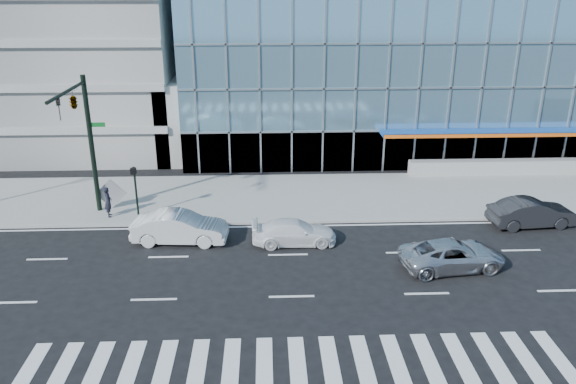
% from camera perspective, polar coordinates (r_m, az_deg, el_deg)
% --- Properties ---
extents(ground, '(160.00, 160.00, 0.00)m').
position_cam_1_polar(ground, '(28.52, -0.01, -6.39)').
color(ground, black).
rests_on(ground, ground).
extents(sidewalk, '(120.00, 8.00, 0.15)m').
position_cam_1_polar(sidewalk, '(35.79, -0.54, -0.42)').
color(sidewalk, gray).
rests_on(sidewalk, ground).
extents(theatre_building, '(42.00, 26.00, 15.00)m').
position_cam_1_polar(theatre_building, '(53.78, 14.35, 14.28)').
color(theatre_building, '#76ABC4').
rests_on(theatre_building, ground).
extents(parking_garage, '(24.00, 24.00, 20.00)m').
position_cam_1_polar(parking_garage, '(54.82, -23.55, 16.00)').
color(parking_garage, gray).
rests_on(parking_garage, ground).
extents(ramp_block, '(6.00, 8.00, 6.00)m').
position_cam_1_polar(ramp_block, '(44.77, -8.73, 7.61)').
color(ramp_block, gray).
rests_on(ramp_block, ground).
extents(traffic_signal, '(1.14, 5.74, 8.00)m').
position_cam_1_polar(traffic_signal, '(32.27, -20.44, 7.21)').
color(traffic_signal, black).
rests_on(traffic_signal, sidewalk).
extents(ped_signal_post, '(0.30, 0.33, 3.00)m').
position_cam_1_polar(ped_signal_post, '(33.04, -15.27, 0.80)').
color(ped_signal_post, black).
rests_on(ped_signal_post, sidewalk).
extents(silver_suv, '(5.25, 2.93, 1.39)m').
position_cam_1_polar(silver_suv, '(28.10, 16.35, -6.16)').
color(silver_suv, silver).
rests_on(silver_suv, ground).
extents(white_suv, '(4.45, 1.91, 1.28)m').
position_cam_1_polar(white_suv, '(29.43, 0.63, -4.10)').
color(white_suv, white).
rests_on(white_suv, ground).
extents(white_sedan, '(5.09, 2.10, 1.64)m').
position_cam_1_polar(white_sedan, '(30.06, -10.93, -3.57)').
color(white_sedan, silver).
rests_on(white_sedan, ground).
extents(dark_sedan, '(4.91, 2.09, 1.57)m').
position_cam_1_polar(dark_sedan, '(34.26, 23.53, -1.96)').
color(dark_sedan, black).
rests_on(dark_sedan, ground).
extents(pedestrian, '(0.60, 0.75, 1.79)m').
position_cam_1_polar(pedestrian, '(33.89, -17.81, -0.96)').
color(pedestrian, black).
rests_on(pedestrian, sidewalk).
extents(tilted_panel, '(1.84, 0.23, 1.84)m').
position_cam_1_polar(tilted_panel, '(35.05, -17.54, -0.16)').
color(tilted_panel, '#9D9D9D').
rests_on(tilted_panel, sidewalk).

